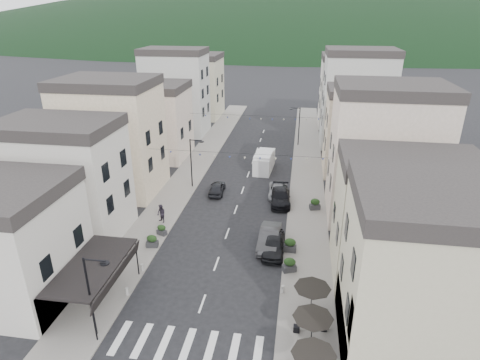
% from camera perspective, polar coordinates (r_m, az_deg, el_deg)
% --- Properties ---
extents(sidewalk_left, '(4.00, 76.00, 0.12)m').
position_cam_1_polar(sidewalk_left, '(54.06, -6.58, 1.72)').
color(sidewalk_left, slate).
rests_on(sidewalk_left, ground).
extents(sidewalk_right, '(4.00, 76.00, 0.12)m').
position_cam_1_polar(sidewalk_right, '(52.30, 9.50, 0.79)').
color(sidewalk_right, slate).
rests_on(sidewalk_right, ground).
extents(hill_backdrop, '(640.00, 360.00, 70.00)m').
position_cam_1_polar(hill_backdrop, '(317.15, 8.08, 19.35)').
color(hill_backdrop, black).
rests_on(hill_backdrop, ground).
extents(bistro_building, '(10.00, 8.00, 10.00)m').
position_cam_1_polar(bistro_building, '(26.50, 25.93, -13.12)').
color(bistro_building, '#B7AE91').
rests_on(bistro_building, ground).
extents(boutique_awning, '(3.77, 7.50, 3.28)m').
position_cam_1_polar(boutique_awning, '(30.27, -19.82, -11.54)').
color(boutique_awning, black).
rests_on(boutique_awning, ground).
extents(buildings_row_left, '(10.20, 54.16, 14.00)m').
position_cam_1_polar(buildings_row_left, '(59.62, -12.01, 9.51)').
color(buildings_row_left, beige).
rests_on(buildings_row_left, ground).
extents(buildings_row_right, '(10.20, 54.16, 14.50)m').
position_cam_1_polar(buildings_row_right, '(55.34, 17.26, 8.15)').
color(buildings_row_right, '#B7AE91').
rests_on(buildings_row_right, ground).
extents(cafe_terrace, '(2.50, 8.10, 2.53)m').
position_cam_1_polar(cafe_terrace, '(25.93, 10.30, -19.14)').
color(cafe_terrace, black).
rests_on(cafe_terrace, ground).
extents(streetlamp_left_near, '(1.70, 0.56, 6.00)m').
position_cam_1_polar(streetlamp_left_near, '(27.22, -20.20, -14.40)').
color(streetlamp_left_near, black).
rests_on(streetlamp_left_near, ground).
extents(streetlamp_left_far, '(1.70, 0.56, 6.00)m').
position_cam_1_polar(streetlamp_left_far, '(46.95, -6.67, 3.10)').
color(streetlamp_left_far, black).
rests_on(streetlamp_left_far, ground).
extents(streetlamp_right_far, '(1.70, 0.56, 6.00)m').
position_cam_1_polar(streetlamp_right_far, '(62.55, 8.18, 8.11)').
color(streetlamp_right_far, black).
rests_on(streetlamp_right_far, ground).
extents(bollards, '(11.66, 10.26, 0.60)m').
position_cam_1_polar(bollards, '(29.86, -5.66, -17.09)').
color(bollards, gray).
rests_on(bollards, ground).
extents(bunting_near, '(19.00, 0.28, 0.62)m').
position_cam_1_polar(bunting_near, '(41.42, -0.42, 3.37)').
color(bunting_near, black).
rests_on(bunting_near, ground).
extents(bunting_far, '(19.00, 0.28, 0.62)m').
position_cam_1_polar(bunting_far, '(56.59, 2.19, 8.79)').
color(bunting_far, black).
rests_on(bunting_far, ground).
extents(parked_car_a, '(1.91, 4.64, 1.57)m').
position_cam_1_polar(parked_car_a, '(35.43, 4.83, -9.12)').
color(parked_car_a, black).
rests_on(parked_car_a, ground).
extents(parked_car_b, '(1.94, 5.06, 1.64)m').
position_cam_1_polar(parked_car_b, '(36.27, 4.18, -8.22)').
color(parked_car_b, '#333335').
rests_on(parked_car_b, ground).
extents(parked_car_c, '(2.37, 4.68, 1.27)m').
position_cam_1_polar(parked_car_c, '(45.72, 5.40, -1.56)').
color(parked_car_c, gray).
rests_on(parked_car_c, ground).
extents(parked_car_d, '(2.47, 5.32, 1.50)m').
position_cam_1_polar(parked_car_d, '(44.09, 5.79, -2.38)').
color(parked_car_d, black).
rests_on(parked_car_d, ground).
extents(parked_car_e, '(1.82, 4.09, 1.37)m').
position_cam_1_polar(parked_car_e, '(46.24, -3.29, -1.13)').
color(parked_car_e, black).
rests_on(parked_car_e, ground).
extents(delivery_van, '(2.50, 5.51, 2.57)m').
position_cam_1_polar(delivery_van, '(52.74, 3.45, 2.67)').
color(delivery_van, silver).
rests_on(delivery_van, ground).
extents(pedestrian_a, '(0.69, 0.52, 1.71)m').
position_cam_1_polar(pedestrian_a, '(35.92, -16.07, -9.22)').
color(pedestrian_a, black).
rests_on(pedestrian_a, sidewalk_left).
extents(pedestrian_b, '(1.17, 1.12, 1.90)m').
position_cam_1_polar(pedestrian_b, '(40.41, -11.13, -4.72)').
color(pedestrian_b, '#26202B').
rests_on(pedestrian_b, sidewalk_left).
extents(planter_la, '(1.12, 0.74, 1.17)m').
position_cam_1_polar(planter_la, '(36.82, -12.41, -8.48)').
color(planter_la, '#292A2C').
rests_on(planter_la, sidewalk_left).
extents(planter_lb, '(1.04, 0.82, 1.03)m').
position_cam_1_polar(planter_lb, '(38.51, -11.08, -6.97)').
color(planter_lb, '#2D2D2F').
rests_on(planter_lb, sidewalk_left).
extents(planter_ra, '(1.15, 0.69, 1.25)m').
position_cam_1_polar(planter_ra, '(35.61, 7.13, -9.17)').
color(planter_ra, '#2F2F32').
rests_on(planter_ra, sidewalk_right).
extents(planter_rb, '(1.24, 0.96, 1.22)m').
position_cam_1_polar(planter_rb, '(33.17, 7.06, -11.88)').
color(planter_rb, '#2E2E31').
rests_on(planter_rb, sidewalk_right).
extents(planter_rc, '(1.21, 0.86, 1.23)m').
position_cam_1_polar(planter_rc, '(43.06, 10.62, -3.39)').
color(planter_rc, '#2E2E30').
rests_on(planter_rc, sidewalk_right).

